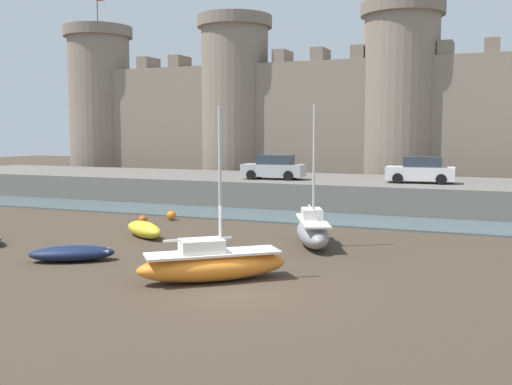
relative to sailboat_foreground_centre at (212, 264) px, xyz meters
name	(u,v)px	position (x,y,z in m)	size (l,w,h in m)	color
ground_plane	(232,291)	(1.10, -0.91, -0.58)	(160.00, 160.00, 0.00)	#423528
water_channel	(349,220)	(1.10, 14.58, -0.53)	(80.00, 4.50, 0.10)	slate
quay_road	(375,193)	(1.10, 21.83, 0.29)	(70.39, 10.00, 1.72)	#666059
castle	(401,108)	(1.10, 32.02, 6.17)	(65.00, 6.61, 17.99)	gray
sailboat_foreground_centre	(212,264)	(0.00, 0.00, 0.00)	(4.76, 4.31, 5.69)	orange
rowboat_foreground_left	(144,229)	(-6.49, 6.06, -0.18)	(3.01, 2.41, 0.75)	yellow
sailboat_near_channel_left	(313,231)	(1.30, 7.06, 0.09)	(2.99, 4.70, 6.05)	gray
rowboat_midflat_centre	(72,253)	(-6.24, 0.69, -0.26)	(3.32, 2.67, 0.59)	#141E3D
mooring_buoy_off_centre	(143,220)	(-8.80, 9.55, -0.34)	(0.47, 0.47, 0.47)	#E04C1E
mooring_buoy_near_channel	(172,216)	(-8.09, 11.29, -0.32)	(0.52, 0.52, 0.52)	orange
car_quay_west	(274,168)	(-5.25, 19.92, 1.93)	(4.20, 2.07, 1.62)	#B2B5B7
car_quay_centre_west	(421,170)	(4.17, 20.56, 1.93)	(4.20, 2.07, 1.62)	silver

